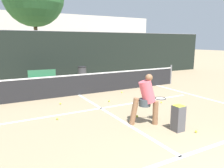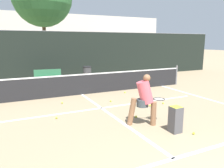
{
  "view_description": "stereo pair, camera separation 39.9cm",
  "coord_description": "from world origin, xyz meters",
  "views": [
    {
      "loc": [
        -3.28,
        -1.18,
        2.38
      ],
      "look_at": [
        0.22,
        5.22,
        0.95
      ],
      "focal_mm": 35.0,
      "sensor_mm": 36.0,
      "label": 1
    },
    {
      "loc": [
        -2.93,
        -1.37,
        2.38
      ],
      "look_at": [
        0.22,
        5.22,
        0.95
      ],
      "focal_mm": 35.0,
      "sensor_mm": 36.0,
      "label": 2
    }
  ],
  "objects": [
    {
      "name": "tennis_ball_scattered_9",
      "position": [
        1.9,
        7.34,
        0.03
      ],
      "size": [
        0.07,
        0.07,
        0.07
      ],
      "primitive_type": "sphere",
      "color": "#D1E033",
      "rests_on": "ground"
    },
    {
      "name": "courtside_bench",
      "position": [
        -1.0,
        10.84,
        0.46
      ],
      "size": [
        1.48,
        0.54,
        0.86
      ],
      "rotation": [
        0.0,
        0.0,
        -0.11
      ],
      "color": "#33724C",
      "rests_on": "ground"
    },
    {
      "name": "tennis_ball_scattered_4",
      "position": [
        -1.7,
        5.23,
        0.03
      ],
      "size": [
        0.07,
        0.07,
        0.07
      ],
      "primitive_type": "sphere",
      "color": "#D1E033",
      "rests_on": "ground"
    },
    {
      "name": "tennis_ball_scattered_7",
      "position": [
        0.61,
        4.25,
        0.03
      ],
      "size": [
        0.07,
        0.07,
        0.07
      ],
      "primitive_type": "sphere",
      "color": "#D1E033",
      "rests_on": "ground"
    },
    {
      "name": "net",
      "position": [
        0.0,
        7.93,
        0.51
      ],
      "size": [
        11.09,
        0.09,
        1.07
      ],
      "color": "slate",
      "rests_on": "ground"
    },
    {
      "name": "player_practicing",
      "position": [
        0.48,
        3.65,
        0.79
      ],
      "size": [
        1.23,
        0.51,
        1.49
      ],
      "rotation": [
        0.0,
        0.0,
        -0.48
      ],
      "color": "#8C6042",
      "rests_on": "ground"
    },
    {
      "name": "tennis_ball_scattered_6",
      "position": [
        1.73,
        5.08,
        0.03
      ],
      "size": [
        0.07,
        0.07,
        0.07
      ],
      "primitive_type": "sphere",
      "color": "#D1E033",
      "rests_on": "ground"
    },
    {
      "name": "court_center_mark",
      "position": [
        0.0,
        4.86,
        0.0
      ],
      "size": [
        0.1,
        6.13,
        0.01
      ],
      "primitive_type": "cube",
      "color": "white",
      "rests_on": "ground"
    },
    {
      "name": "fence_back",
      "position": [
        0.0,
        11.98,
        1.49
      ],
      "size": [
        24.0,
        0.06,
        2.99
      ],
      "color": "black",
      "rests_on": "ground"
    },
    {
      "name": "tennis_ball_scattered_5",
      "position": [
        2.36,
        5.12,
        0.03
      ],
      "size": [
        0.07,
        0.07,
        0.07
      ],
      "primitive_type": "sphere",
      "color": "#D1E033",
      "rests_on": "ground"
    },
    {
      "name": "parked_car",
      "position": [
        2.4,
        15.56,
        0.63
      ],
      "size": [
        1.72,
        4.14,
        1.48
      ],
      "color": "#B7B7BC",
      "rests_on": "ground"
    },
    {
      "name": "tennis_ball_scattered_1",
      "position": [
        0.66,
        6.26,
        0.03
      ],
      "size": [
        0.07,
        0.07,
        0.07
      ],
      "primitive_type": "sphere",
      "color": "#D1E033",
      "rests_on": "ground"
    },
    {
      "name": "building_far",
      "position": [
        0.0,
        27.95,
        2.9
      ],
      "size": [
        36.0,
        2.4,
        5.79
      ],
      "primitive_type": "cube",
      "color": "beige",
      "rests_on": "ground"
    },
    {
      "name": "tennis_ball_scattered_3",
      "position": [
        1.28,
        2.51,
        0.03
      ],
      "size": [
        0.07,
        0.07,
        0.07
      ],
      "primitive_type": "sphere",
      "color": "#D1E033",
      "rests_on": "ground"
    },
    {
      "name": "tennis_ball_scattered_8",
      "position": [
        -1.15,
        6.84,
        0.03
      ],
      "size": [
        0.07,
        0.07,
        0.07
      ],
      "primitive_type": "sphere",
      "color": "#D1E033",
      "rests_on": "ground"
    },
    {
      "name": "court_sideline_right",
      "position": [
        4.51,
        4.86,
        0.0
      ],
      "size": [
        0.1,
        7.13,
        0.01
      ],
      "primitive_type": "cube",
      "color": "white",
      "rests_on": "ground"
    },
    {
      "name": "court_service_line",
      "position": [
        0.0,
        5.65,
        0.0
      ],
      "size": [
        8.25,
        0.1,
        0.01
      ],
      "primitive_type": "cube",
      "color": "white",
      "rests_on": "ground"
    },
    {
      "name": "court_baseline_near",
      "position": [
        0.0,
        1.8,
        0.0
      ],
      "size": [
        11.0,
        0.1,
        0.01
      ],
      "primitive_type": "cube",
      "color": "white",
      "rests_on": "ground"
    },
    {
      "name": "ball_hopper",
      "position": [
        0.94,
        2.84,
        0.37
      ],
      "size": [
        0.28,
        0.28,
        0.71
      ],
      "color": "#4C4C51",
      "rests_on": "ground"
    },
    {
      "name": "trash_bin",
      "position": [
        1.17,
        10.54,
        0.49
      ],
      "size": [
        0.49,
        0.49,
        0.97
      ],
      "color": "#3F3F42",
      "rests_on": "ground"
    }
  ]
}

